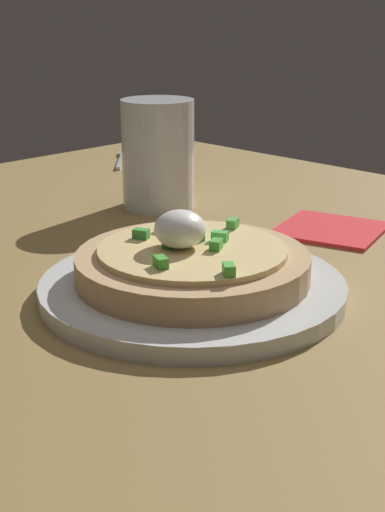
{
  "coord_description": "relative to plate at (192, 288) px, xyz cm",
  "views": [
    {
      "loc": [
        40.6,
        -45.15,
        24.55
      ],
      "look_at": [
        2.15,
        -6.08,
        5.54
      ],
      "focal_mm": 51.77,
      "sensor_mm": 36.0,
      "label": 1
    }
  ],
  "objects": [
    {
      "name": "dining_table",
      "position": [
        -2.15,
        6.08,
        -1.77
      ],
      "size": [
        106.9,
        86.4,
        2.15
      ],
      "primitive_type": "cube",
      "color": "olive",
      "rests_on": "ground"
    },
    {
      "name": "plate",
      "position": [
        0.0,
        0.0,
        0.0
      ],
      "size": [
        24.39,
        24.39,
        1.39
      ],
      "primitive_type": "cylinder",
      "color": "silver",
      "rests_on": "dining_table"
    },
    {
      "name": "pizza",
      "position": [
        -0.04,
        -0.03,
        2.15
      ],
      "size": [
        18.57,
        18.57,
        5.7
      ],
      "color": "tan",
      "rests_on": "plate"
    },
    {
      "name": "cup_near",
      "position": [
        -21.96,
        16.78,
        4.74
      ],
      "size": [
        8.18,
        8.18,
        12.15
      ],
      "color": "silver",
      "rests_on": "dining_table"
    },
    {
      "name": "fork",
      "position": [
        -44.91,
        30.62,
        -0.44
      ],
      "size": [
        9.46,
        9.33,
        0.5
      ],
      "rotation": [
        0.0,
        0.0,
        2.36
      ],
      "color": "#B7B7BC",
      "rests_on": "dining_table"
    },
    {
      "name": "napkin",
      "position": [
        -1.81,
        22.43,
        -0.49
      ],
      "size": [
        12.38,
        12.38,
        0.4
      ],
      "primitive_type": "cube",
      "rotation": [
        0.0,
        0.0,
        0.27
      ],
      "color": "red",
      "rests_on": "dining_table"
    }
  ]
}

